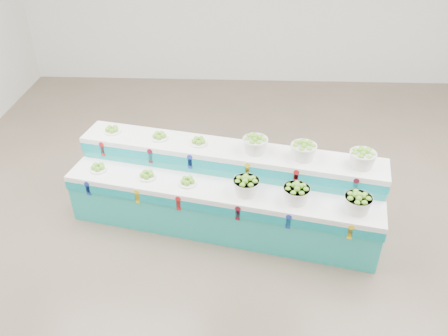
{
  "coord_description": "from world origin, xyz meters",
  "views": [
    {
      "loc": [
        -0.32,
        -4.67,
        4.08
      ],
      "look_at": [
        -0.52,
        0.09,
        0.87
      ],
      "focal_mm": 36.09,
      "sensor_mm": 36.0,
      "label": 1
    }
  ],
  "objects_px": {
    "basket_lower_left": "(246,185)",
    "basket_upper_right": "(362,158)",
    "display_stand": "(224,191)",
    "plate_upper_mid": "(159,136)"
  },
  "relations": [
    {
      "from": "plate_upper_mid",
      "to": "basket_lower_left",
      "type": "bearing_deg",
      "value": -33.17
    },
    {
      "from": "display_stand",
      "to": "basket_lower_left",
      "type": "bearing_deg",
      "value": -36.09
    },
    {
      "from": "basket_lower_left",
      "to": "basket_upper_right",
      "type": "relative_size",
      "value": 1.0
    },
    {
      "from": "basket_lower_left",
      "to": "display_stand",
      "type": "bearing_deg",
      "value": 131.74
    },
    {
      "from": "basket_lower_left",
      "to": "basket_upper_right",
      "type": "height_order",
      "value": "basket_upper_right"
    },
    {
      "from": "display_stand",
      "to": "plate_upper_mid",
      "type": "distance_m",
      "value": 1.14
    },
    {
      "from": "display_stand",
      "to": "basket_upper_right",
      "type": "height_order",
      "value": "basket_upper_right"
    },
    {
      "from": "display_stand",
      "to": "plate_upper_mid",
      "type": "bearing_deg",
      "value": 165.4
    },
    {
      "from": "basket_lower_left",
      "to": "basket_upper_right",
      "type": "xyz_separation_m",
      "value": [
        1.4,
        0.21,
        0.3
      ]
    },
    {
      "from": "display_stand",
      "to": "basket_upper_right",
      "type": "distance_m",
      "value": 1.8
    }
  ]
}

